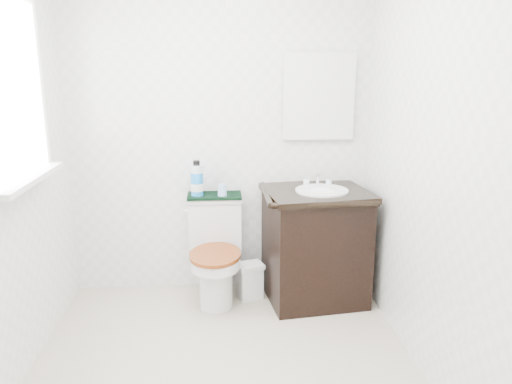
{
  "coord_description": "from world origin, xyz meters",
  "views": [
    {
      "loc": [
        -0.01,
        -2.44,
        1.67
      ],
      "look_at": [
        0.23,
        0.75,
        0.86
      ],
      "focal_mm": 35.0,
      "sensor_mm": 36.0,
      "label": 1
    }
  ],
  "objects": [
    {
      "name": "floor",
      "position": [
        0.0,
        0.0,
        0.0
      ],
      "size": [
        2.4,
        2.4,
        0.0
      ],
      "primitive_type": "plane",
      "color": "#B3A490",
      "rests_on": "ground"
    },
    {
      "name": "mirror",
      "position": [
        0.72,
        1.18,
        1.45
      ],
      "size": [
        0.5,
        0.02,
        0.6
      ],
      "primitive_type": "cube",
      "color": "silver",
      "rests_on": "wall_back"
    },
    {
      "name": "wall_back",
      "position": [
        0.0,
        1.2,
        1.2
      ],
      "size": [
        2.4,
        0.0,
        2.4
      ],
      "primitive_type": "plane",
      "rotation": [
        1.57,
        0.0,
        0.0
      ],
      "color": "silver",
      "rests_on": "ground"
    },
    {
      "name": "cup",
      "position": [
        0.01,
        1.05,
        0.8
      ],
      "size": [
        0.07,
        0.07,
        0.08
      ],
      "primitive_type": "cone",
      "color": "#91B9ED",
      "rests_on": "towel"
    },
    {
      "name": "towel",
      "position": [
        -0.05,
        1.09,
        0.75
      ],
      "size": [
        0.39,
        0.22,
        0.02
      ],
      "primitive_type": "cube",
      "color": "black",
      "rests_on": "toilet"
    },
    {
      "name": "soap_bar",
      "position": [
        0.62,
        1.03,
        0.83
      ],
      "size": [
        0.06,
        0.04,
        0.02
      ],
      "primitive_type": "ellipsoid",
      "color": "#1C8675",
      "rests_on": "vanity"
    },
    {
      "name": "mouthwash_bottle",
      "position": [
        -0.17,
        1.08,
        0.87
      ],
      "size": [
        0.09,
        0.09,
        0.25
      ],
      "color": "#187CD2",
      "rests_on": "towel"
    },
    {
      "name": "wall_front",
      "position": [
        0.0,
        -1.2,
        1.2
      ],
      "size": [
        2.4,
        0.0,
        2.4
      ],
      "primitive_type": "plane",
      "rotation": [
        -1.57,
        0.0,
        0.0
      ],
      "color": "silver",
      "rests_on": "ground"
    },
    {
      "name": "vanity",
      "position": [
        0.67,
        0.9,
        0.43
      ],
      "size": [
        0.78,
        0.69,
        0.92
      ],
      "color": "black",
      "rests_on": "floor"
    },
    {
      "name": "trash_bin",
      "position": [
        0.2,
        0.94,
        0.14
      ],
      "size": [
        0.22,
        0.2,
        0.27
      ],
      "color": "white",
      "rests_on": "floor"
    },
    {
      "name": "toilet",
      "position": [
        -0.05,
        0.97,
        0.33
      ],
      "size": [
        0.4,
        0.62,
        0.74
      ],
      "color": "silver",
      "rests_on": "floor"
    },
    {
      "name": "window",
      "position": [
        -1.07,
        0.25,
        1.55
      ],
      "size": [
        0.02,
        0.7,
        0.9
      ],
      "primitive_type": "cube",
      "color": "white",
      "rests_on": "wall_left"
    },
    {
      "name": "wall_right",
      "position": [
        1.1,
        0.0,
        1.2
      ],
      "size": [
        0.0,
        2.4,
        2.4
      ],
      "primitive_type": "plane",
      "rotation": [
        1.57,
        0.0,
        -1.57
      ],
      "color": "silver",
      "rests_on": "ground"
    }
  ]
}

